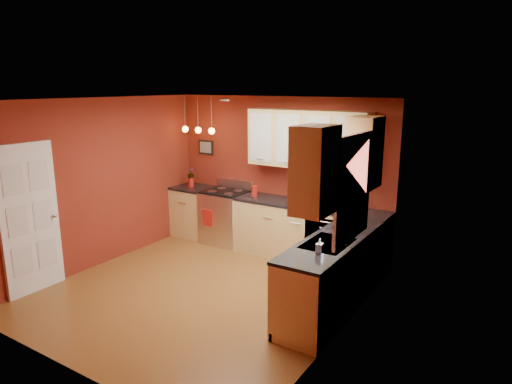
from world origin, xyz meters
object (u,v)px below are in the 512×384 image
Objects in this scene: soap_pump at (320,246)px; sink at (328,245)px; coffee_maker at (349,200)px; gas_range at (226,217)px; red_canister at (254,191)px.

sink is at bearing 98.48° from soap_pump.
sink is 0.38m from soap_pump.
coffee_maker reaches higher than soap_pump.
gas_range is at bearing 150.22° from sink.
sink is (2.62, -1.50, 0.43)m from gas_range.
gas_range is 0.82m from red_canister.
sink reaches higher than soap_pump.
coffee_maker is at bearing 102.09° from soap_pump.
soap_pump is at bearing -34.86° from gas_range.
gas_range is 3.31m from soap_pump.
red_canister is (-2.01, 1.50, 0.11)m from sink.
gas_range is at bearing -177.66° from coffee_maker.
red_canister is 2.79m from soap_pump.
soap_pump is at bearing -81.52° from sink.
coffee_maker is (-0.37, 1.63, 0.15)m from sink.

